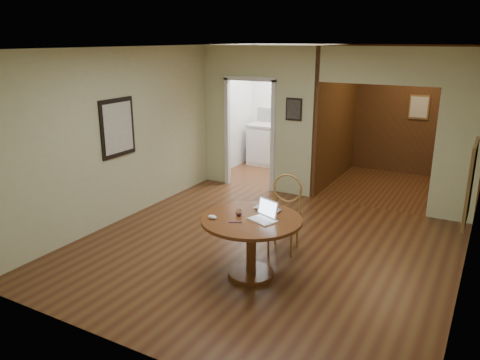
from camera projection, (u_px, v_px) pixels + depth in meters
The scene contains 11 objects.
floor at pixel (260, 251), 6.47m from camera, with size 5.00×5.00×0.00m, color #472314.
room_shell at pixel (312, 122), 8.90m from camera, with size 5.20×7.50×5.00m.
dining_table at pixel (251, 233), 5.65m from camera, with size 1.22×1.22×0.76m.
chair at pixel (285, 209), 6.38m from camera, with size 0.51×0.51×1.06m.
open_laptop at pixel (265, 214), 5.54m from camera, with size 0.37×0.37×0.22m.
closed_laptop at pixel (266, 210), 5.80m from camera, with size 0.35×0.22×0.03m, color silver.
mouse at pixel (212, 217), 5.55m from camera, with size 0.12×0.07×0.05m, color white.
wine_glass at pixel (239, 213), 5.64m from camera, with size 0.08×0.08×0.09m, color white, non-canonical shape.
pen at pixel (235, 222), 5.45m from camera, with size 0.01×0.01×0.15m, color #0F0D61.
kitchen_cabinet at pixel (291, 147), 10.47m from camera, with size 2.06×0.60×0.94m.
grocery_bag at pixel (327, 124), 9.92m from camera, with size 0.28×0.24×0.28m, color beige.
Camera 1 is at (2.63, -5.29, 2.83)m, focal length 35.00 mm.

